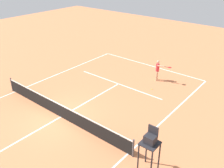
% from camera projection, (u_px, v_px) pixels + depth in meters
% --- Properties ---
extents(ground_plane, '(60.00, 60.00, 0.00)m').
position_uv_depth(ground_plane, '(61.00, 117.00, 15.60)').
color(ground_plane, '#D37A4C').
extents(court_lines, '(10.63, 21.90, 0.01)m').
position_uv_depth(court_lines, '(61.00, 117.00, 15.60)').
color(court_lines, white).
rests_on(court_lines, ground).
extents(tennis_net, '(11.23, 0.10, 1.07)m').
position_uv_depth(tennis_net, '(60.00, 110.00, 15.37)').
color(tennis_net, '#4C4C51').
rests_on(tennis_net, ground).
extents(player_serving, '(1.33, 0.49, 1.74)m').
position_uv_depth(player_serving, '(158.00, 69.00, 19.87)').
color(player_serving, '#D8A884').
rests_on(player_serving, ground).
extents(tennis_ball, '(0.07, 0.07, 0.07)m').
position_uv_depth(tennis_ball, '(152.00, 89.00, 18.85)').
color(tennis_ball, '#CCE033').
rests_on(tennis_ball, ground).
extents(umpire_chair, '(0.80, 0.80, 2.41)m').
position_uv_depth(umpire_chair, '(150.00, 143.00, 10.99)').
color(umpire_chair, '#232328').
rests_on(umpire_chair, ground).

